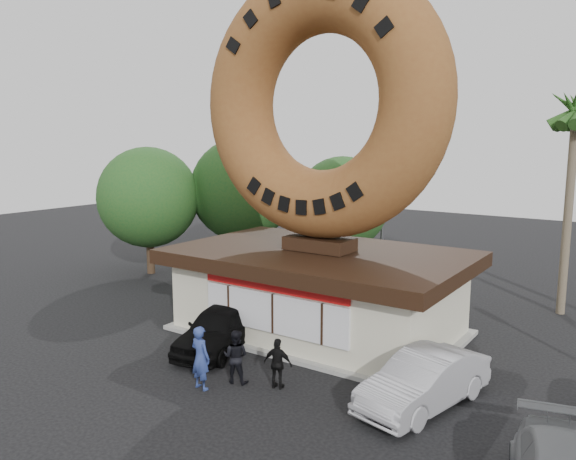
{
  "coord_description": "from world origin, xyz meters",
  "views": [
    {
      "loc": [
        11.05,
        -12.26,
        7.55
      ],
      "look_at": [
        -0.11,
        4.0,
        4.34
      ],
      "focal_mm": 35.0,
      "sensor_mm": 36.0,
      "label": 1
    }
  ],
  "objects_px": {
    "person_left": "(200,358)",
    "person_right": "(278,364)",
    "giant_donut": "(321,103)",
    "street_lamp": "(386,196)",
    "person_center": "(236,356)",
    "car_black": "(219,328)",
    "car_silver": "(424,380)",
    "donut_shop": "(319,288)"
  },
  "relations": [
    {
      "from": "person_center",
      "to": "person_right",
      "type": "height_order",
      "value": "person_center"
    },
    {
      "from": "car_black",
      "to": "giant_donut",
      "type": "bearing_deg",
      "value": 45.93
    },
    {
      "from": "car_silver",
      "to": "car_black",
      "type": "bearing_deg",
      "value": -167.4
    },
    {
      "from": "donut_shop",
      "to": "car_black",
      "type": "distance_m",
      "value": 4.25
    },
    {
      "from": "street_lamp",
      "to": "person_right",
      "type": "height_order",
      "value": "street_lamp"
    },
    {
      "from": "person_center",
      "to": "car_silver",
      "type": "distance_m",
      "value": 5.73
    },
    {
      "from": "person_center",
      "to": "car_black",
      "type": "relative_size",
      "value": 0.36
    },
    {
      "from": "giant_donut",
      "to": "car_silver",
      "type": "height_order",
      "value": "giant_donut"
    },
    {
      "from": "giant_donut",
      "to": "car_black",
      "type": "bearing_deg",
      "value": -119.16
    },
    {
      "from": "person_left",
      "to": "car_black",
      "type": "xyz_separation_m",
      "value": [
        -1.73,
        2.81,
        -0.2
      ]
    },
    {
      "from": "street_lamp",
      "to": "car_black",
      "type": "xyz_separation_m",
      "value": [
        -0.17,
        -13.63,
        -3.69
      ]
    },
    {
      "from": "car_silver",
      "to": "person_left",
      "type": "bearing_deg",
      "value": -142.45
    },
    {
      "from": "car_black",
      "to": "car_silver",
      "type": "relative_size",
      "value": 1.0
    },
    {
      "from": "donut_shop",
      "to": "person_right",
      "type": "distance_m",
      "value": 5.41
    },
    {
      "from": "person_left",
      "to": "car_black",
      "type": "height_order",
      "value": "person_left"
    },
    {
      "from": "person_right",
      "to": "car_black",
      "type": "distance_m",
      "value": 3.94
    },
    {
      "from": "person_left",
      "to": "person_right",
      "type": "distance_m",
      "value": 2.36
    },
    {
      "from": "giant_donut",
      "to": "street_lamp",
      "type": "distance_m",
      "value": 11.08
    },
    {
      "from": "person_center",
      "to": "person_left",
      "type": "bearing_deg",
      "value": 39.56
    },
    {
      "from": "person_left",
      "to": "car_silver",
      "type": "bearing_deg",
      "value": -149.51
    },
    {
      "from": "donut_shop",
      "to": "street_lamp",
      "type": "height_order",
      "value": "street_lamp"
    },
    {
      "from": "street_lamp",
      "to": "giant_donut",
      "type": "bearing_deg",
      "value": -79.49
    },
    {
      "from": "giant_donut",
      "to": "person_right",
      "type": "distance_m",
      "value": 9.69
    },
    {
      "from": "donut_shop",
      "to": "giant_donut",
      "type": "bearing_deg",
      "value": 90.0
    },
    {
      "from": "person_center",
      "to": "person_right",
      "type": "distance_m",
      "value": 1.4
    },
    {
      "from": "giant_donut",
      "to": "donut_shop",
      "type": "bearing_deg",
      "value": -90.0
    },
    {
      "from": "giant_donut",
      "to": "car_silver",
      "type": "distance_m",
      "value": 10.58
    },
    {
      "from": "donut_shop",
      "to": "person_right",
      "type": "xyz_separation_m",
      "value": [
        1.64,
        -5.07,
        -0.98
      ]
    },
    {
      "from": "giant_donut",
      "to": "street_lamp",
      "type": "relative_size",
      "value": 1.27
    },
    {
      "from": "giant_donut",
      "to": "person_left",
      "type": "height_order",
      "value": "giant_donut"
    },
    {
      "from": "giant_donut",
      "to": "car_silver",
      "type": "bearing_deg",
      "value": -32.64
    },
    {
      "from": "giant_donut",
      "to": "car_black",
      "type": "relative_size",
      "value": 2.17
    },
    {
      "from": "person_center",
      "to": "car_silver",
      "type": "height_order",
      "value": "person_center"
    },
    {
      "from": "person_center",
      "to": "car_black",
      "type": "bearing_deg",
      "value": -57.14
    },
    {
      "from": "donut_shop",
      "to": "street_lamp",
      "type": "xyz_separation_m",
      "value": [
        -1.86,
        10.02,
        2.72
      ]
    },
    {
      "from": "street_lamp",
      "to": "person_right",
      "type": "bearing_deg",
      "value": -76.97
    },
    {
      "from": "person_center",
      "to": "car_black",
      "type": "distance_m",
      "value": 2.97
    },
    {
      "from": "giant_donut",
      "to": "person_left",
      "type": "xyz_separation_m",
      "value": [
        -0.29,
        -6.43,
        -7.88
      ]
    },
    {
      "from": "person_left",
      "to": "person_center",
      "type": "xyz_separation_m",
      "value": [
        0.59,
        0.95,
        -0.14
      ]
    },
    {
      "from": "giant_donut",
      "to": "person_right",
      "type": "bearing_deg",
      "value": -72.16
    },
    {
      "from": "giant_donut",
      "to": "person_center",
      "type": "height_order",
      "value": "giant_donut"
    },
    {
      "from": "donut_shop",
      "to": "car_silver",
      "type": "distance_m",
      "value": 6.87
    }
  ]
}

